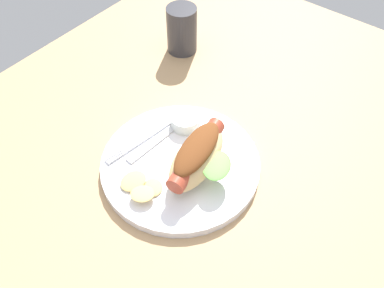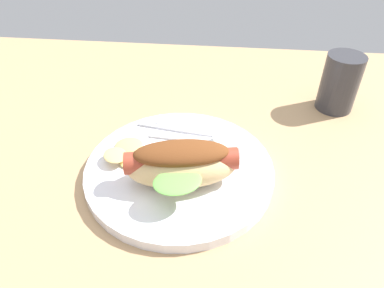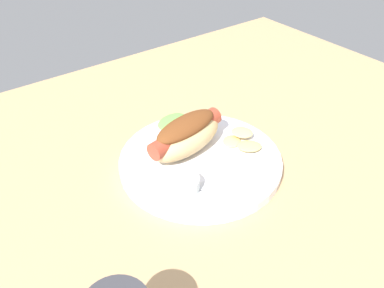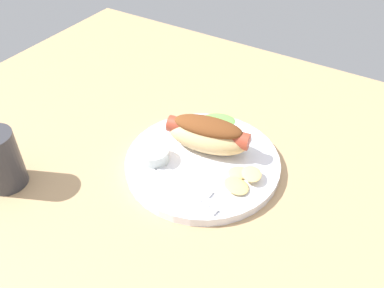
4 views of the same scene
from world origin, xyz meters
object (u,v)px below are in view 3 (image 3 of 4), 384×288
hot_dog (186,134)px  sauce_ramekin (182,184)px  chips_pile (242,140)px  plate (198,161)px  knife (217,180)px  fork (230,185)px

hot_dog → sauce_ramekin: bearing=-140.0°
sauce_ramekin → chips_pile: (-15.04, -3.21, -0.49)cm
plate → knife: bearing=77.8°
fork → chips_pile: (-8.67, -6.75, 0.47)cm
plate → hot_dog: 4.93cm
knife → plate: bearing=82.4°
plate → knife: (1.37, 6.29, 0.98)cm
plate → chips_pile: bearing=169.6°
sauce_ramekin → knife: size_ratio=0.37×
plate → fork: (0.40, 8.27, 1.00)cm
sauce_ramekin → plate: bearing=-145.0°
fork → chips_pile: 11.00cm
sauce_ramekin → fork: sauce_ramekin is taller
fork → knife: 2.20cm
chips_pile → fork: bearing=37.9°
chips_pile → hot_dog: bearing=-26.1°
hot_dog → chips_pile: (-8.75, 4.29, -2.57)cm
plate → knife: knife is taller
hot_dog → knife: bearing=-105.7°
hot_dog → chips_pile: hot_dog is taller
plate → sauce_ramekin: (6.76, 4.73, 1.96)cm
hot_dog → knife: (0.89, 9.06, -3.06)cm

